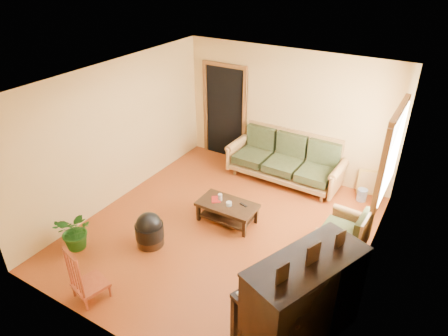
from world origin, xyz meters
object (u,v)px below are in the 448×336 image
Objects in this scene: piano at (303,303)px; sofa at (284,159)px; armchair at (343,229)px; ceramic_crock at (362,195)px; potted_plant at (76,231)px; coffee_table at (227,213)px; footstool at (150,233)px; red_chair at (88,272)px.

sofa is at bearing 138.18° from piano.
armchair is 1.64m from ceramic_crock.
piano is 6.14× the size of ceramic_crock.
potted_plant is (-3.56, -3.72, 0.21)m from ceramic_crock.
ceramic_crock is 5.15m from potted_plant.
potted_plant reaches higher than coffee_table.
sofa is 2.82× the size of armchair.
coffee_table is 0.70× the size of piano.
piano is at bearing -39.77° from coffee_table.
ceramic_crock is at bearing 95.59° from armchair.
footstool reaches higher than ceramic_crock.
sofa is 2.26m from armchair.
red_chair is at bearing -88.45° from footstool.
piano is 3.58m from ceramic_crock.
coffee_table is 2.57m from red_chair.
piano is 1.67× the size of red_chair.
ceramic_crock is (1.86, 1.89, -0.07)m from coffee_table.
armchair is 3.81m from red_chair.
sofa is 1.64m from ceramic_crock.
red_chair reaches higher than potted_plant.
armchair reaches higher than coffee_table.
red_chair reaches higher than armchair.
footstool is 1.93× the size of ceramic_crock.
ceramic_crock is at bearing 4.00° from sofa.
red_chair is (-2.66, -2.73, 0.03)m from armchair.
footstool is at bearing 106.02° from red_chair.
sofa is 5.03× the size of footstool.
piano reaches higher than ceramic_crock.
sofa reaches higher than coffee_table.
coffee_table is 1.25× the size of armchair.
footstool is at bearing -123.33° from coffee_table.
armchair is 1.95m from piano.
potted_plant is at bearing -116.93° from sofa.
sofa is 4.15m from potted_plant.
piano is 2.83m from red_chair.
piano reaches higher than potted_plant.
coffee_table is 1.39m from footstool.
potted_plant is at bearing -146.54° from armchair.
potted_plant is (-0.96, 0.62, -0.11)m from red_chair.
armchair is 1.25× the size of potted_plant.
footstool is (-0.77, -1.16, 0.03)m from coffee_table.
coffee_table is 2.50m from potted_plant.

